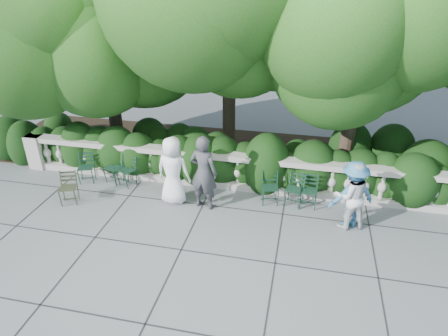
% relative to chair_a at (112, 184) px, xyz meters
% --- Properties ---
extents(ground, '(90.00, 90.00, 0.00)m').
position_rel_chair_a_xyz_m(ground, '(3.23, -1.28, 0.00)').
color(ground, '#595D62').
rests_on(ground, ground).
extents(balustrade, '(12.00, 0.44, 1.00)m').
position_rel_chair_a_xyz_m(balustrade, '(3.23, 0.52, 0.49)').
color(balustrade, '#9E998E').
rests_on(balustrade, ground).
extents(shrub_hedge, '(15.00, 2.60, 1.70)m').
position_rel_chair_a_xyz_m(shrub_hedge, '(3.23, 1.72, 0.00)').
color(shrub_hedge, black).
rests_on(shrub_hedge, ground).
extents(tree_canopy, '(15.04, 6.52, 6.78)m').
position_rel_chair_a_xyz_m(tree_canopy, '(3.92, 1.91, 3.96)').
color(tree_canopy, '#3F3023').
rests_on(tree_canopy, ground).
extents(chair_a, '(0.56, 0.59, 0.84)m').
position_rel_chair_a_xyz_m(chair_a, '(0.00, 0.00, 0.00)').
color(chair_a, black).
rests_on(chair_a, ground).
extents(chair_b, '(0.57, 0.59, 0.84)m').
position_rel_chair_a_xyz_m(chair_b, '(-0.65, -0.15, 0.00)').
color(chair_b, black).
rests_on(chair_b, ground).
extents(chair_c, '(0.61, 0.63, 0.84)m').
position_rel_chair_a_xyz_m(chair_c, '(0.40, -0.07, 0.00)').
color(chair_c, black).
rests_on(chair_c, ground).
extents(chair_d, '(0.54, 0.57, 0.84)m').
position_rel_chair_a_xyz_m(chair_d, '(4.92, -0.14, 0.00)').
color(chair_d, black).
rests_on(chair_d, ground).
extents(chair_e, '(0.45, 0.49, 0.84)m').
position_rel_chair_a_xyz_m(chair_e, '(5.30, -0.13, 0.00)').
color(chair_e, black).
rests_on(chair_e, ground).
extents(chair_f, '(0.53, 0.56, 0.84)m').
position_rel_chair_a_xyz_m(chair_f, '(4.39, -0.17, 0.00)').
color(chair_f, black).
rests_on(chair_f, ground).
extents(chair_weathered, '(0.58, 0.60, 0.84)m').
position_rel_chair_a_xyz_m(chair_weathered, '(-0.52, -1.24, 0.00)').
color(chair_weathered, black).
rests_on(chair_weathered, ground).
extents(person_businessman, '(0.91, 0.64, 1.76)m').
position_rel_chair_a_xyz_m(person_businessman, '(1.99, -0.46, 0.88)').
color(person_businessman, white).
rests_on(person_businessman, ground).
extents(person_woman_grey, '(0.76, 0.57, 1.91)m').
position_rel_chair_a_xyz_m(person_woman_grey, '(2.78, -0.53, 0.95)').
color(person_woman_grey, '#3A3B3F').
rests_on(person_woman_grey, ground).
extents(person_casual_man, '(0.94, 0.82, 1.63)m').
position_rel_chair_a_xyz_m(person_casual_man, '(6.21, -0.63, 0.82)').
color(person_casual_man, silver).
rests_on(person_casual_man, ground).
extents(person_older_blue, '(1.21, 0.99, 1.63)m').
position_rel_chair_a_xyz_m(person_older_blue, '(6.24, -0.59, 0.82)').
color(person_older_blue, teal).
rests_on(person_older_blue, ground).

